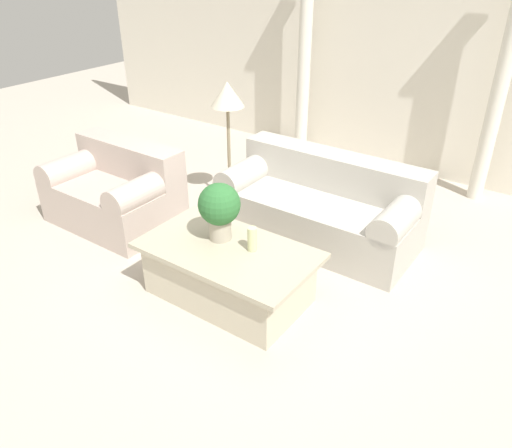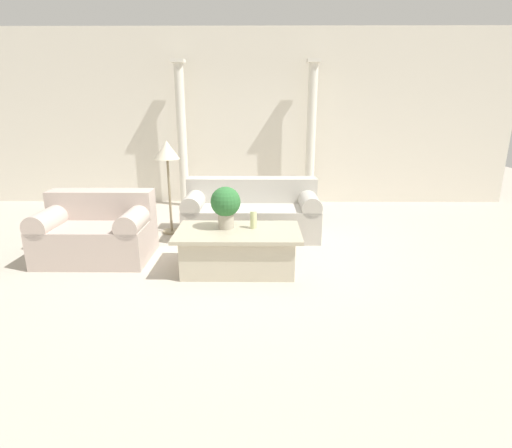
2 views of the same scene
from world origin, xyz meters
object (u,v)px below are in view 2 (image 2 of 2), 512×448
Objects in this scene: sofa_long at (252,212)px; coffee_table at (238,250)px; loveseat at (97,231)px; potted_plant at (226,204)px; floor_lamp at (167,157)px.

sofa_long is 1.32m from coffee_table.
potted_plant reaches higher than loveseat.
loveseat is 1.47m from floor_lamp.
loveseat is 0.92× the size of coffee_table.
coffee_table is 1.04× the size of floor_lamp.
potted_plant is at bearing -54.57° from floor_lamp.
coffee_table is at bearing -11.93° from loveseat.
floor_lamp reaches higher than potted_plant.
floor_lamp reaches higher than sofa_long.
sofa_long is 3.95× the size of potted_plant.
loveseat is 2.69× the size of potted_plant.
loveseat is (-1.90, -0.93, 0.01)m from sofa_long.
loveseat reaches higher than coffee_table.
sofa_long and loveseat have the same top height.
sofa_long is 1.32m from potted_plant.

